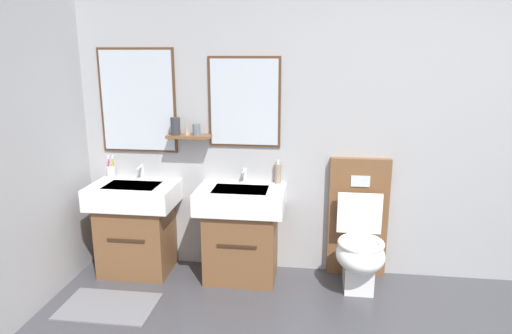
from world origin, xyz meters
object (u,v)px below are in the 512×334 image
Objects in this scene: vanity_sink_left at (136,225)px; soap_dispenser at (278,173)px; toothbrush_cup at (111,171)px; toilet at (359,240)px; vanity_sink_right at (241,230)px.

soap_dispenser reaches higher than vanity_sink_left.
toothbrush_cup is 1.44m from soap_dispenser.
toothbrush_cup is (-0.27, 0.17, 0.41)m from vanity_sink_left.
vanity_sink_right is at bearing -179.43° from toilet.
soap_dispenser is (-0.66, 0.17, 0.48)m from toilet.
toothbrush_cup is (-1.16, 0.17, 0.41)m from vanity_sink_right.
toothbrush_cup is at bearing 147.64° from vanity_sink_left.
vanity_sink_left and vanity_sink_right have the same top height.
vanity_sink_left is 1.27m from soap_dispenser.
toilet reaches higher than vanity_sink_left.
toilet is 0.84m from soap_dispenser.
toothbrush_cup is at bearing -179.60° from soap_dispenser.
vanity_sink_left is at bearing -32.36° from toothbrush_cup.
vanity_sink_left is at bearing 180.00° from vanity_sink_right.
vanity_sink_right is at bearing -8.32° from toothbrush_cup.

